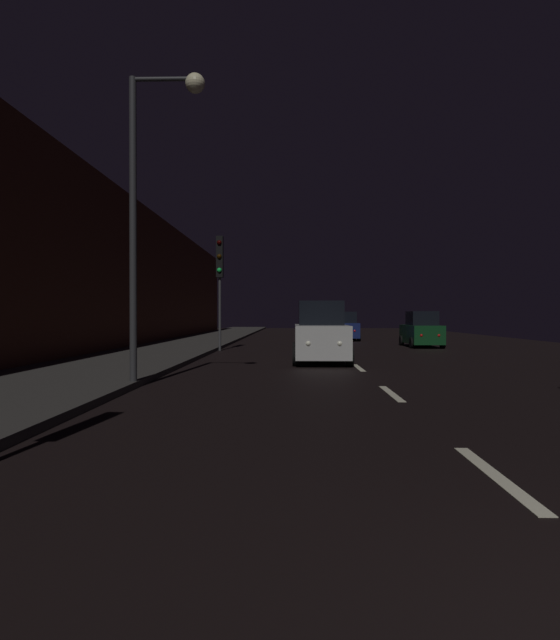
% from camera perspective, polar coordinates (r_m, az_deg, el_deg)
% --- Properties ---
extents(ground, '(27.84, 84.00, 0.02)m').
position_cam_1_polar(ground, '(26.98, 5.73, -3.00)').
color(ground, black).
extents(sidewalk_left, '(4.40, 84.00, 0.15)m').
position_cam_1_polar(sidewalk_left, '(27.49, -10.54, -2.76)').
color(sidewalk_left, '#33302D').
rests_on(sidewalk_left, ground).
extents(building_facade_left, '(0.80, 63.00, 7.50)m').
position_cam_1_polar(building_facade_left, '(24.87, -18.14, 5.36)').
color(building_facade_left, '#472319').
rests_on(building_facade_left, ground).
extents(lane_centerline, '(0.16, 22.56, 0.01)m').
position_cam_1_polar(lane_centerline, '(14.85, 9.34, -5.78)').
color(lane_centerline, beige).
rests_on(lane_centerline, ground).
extents(traffic_light_far_left, '(0.31, 0.46, 5.29)m').
position_cam_1_polar(traffic_light_far_left, '(24.65, -6.52, 5.72)').
color(traffic_light_far_left, '#38383A').
rests_on(traffic_light_far_left, ground).
extents(streetlamp_overhead, '(1.70, 0.44, 7.02)m').
position_cam_1_polar(streetlamp_overhead, '(12.52, -13.48, 14.55)').
color(streetlamp_overhead, '#2D2D30').
rests_on(streetlamp_overhead, ground).
extents(car_approaching_headlights, '(1.95, 4.21, 2.12)m').
position_cam_1_polar(car_approaching_headlights, '(18.42, 4.39, -1.55)').
color(car_approaching_headlights, silver).
rests_on(car_approaching_headlights, ground).
extents(car_distant_taillights, '(1.72, 3.72, 1.88)m').
position_cam_1_polar(car_distant_taillights, '(34.93, 7.02, -0.79)').
color(car_distant_taillights, '#141E51').
rests_on(car_distant_taillights, ground).
extents(car_parked_right_far, '(1.69, 3.66, 1.85)m').
position_cam_1_polar(car_parked_right_far, '(28.30, 15.00, -1.12)').
color(car_parked_right_far, '#0F3819').
rests_on(car_parked_right_far, ground).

